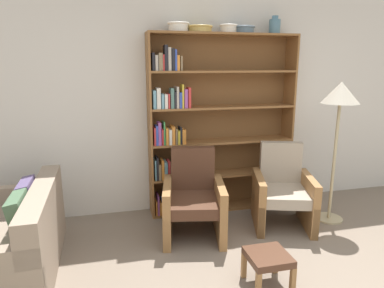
{
  "coord_description": "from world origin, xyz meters",
  "views": [
    {
      "loc": [
        -1.37,
        -1.65,
        1.82
      ],
      "look_at": [
        -0.49,
        1.98,
        0.95
      ],
      "focal_mm": 32.0,
      "sensor_mm": 36.0,
      "label": 1
    }
  ],
  "objects": [
    {
      "name": "footstool",
      "position": [
        -0.15,
        0.68,
        0.24
      ],
      "size": [
        0.34,
        0.34,
        0.29
      ],
      "color": "olive",
      "rests_on": "ground"
    },
    {
      "name": "vase_tall",
      "position": [
        0.62,
        2.31,
        2.27
      ],
      "size": [
        0.13,
        0.13,
        0.21
      ],
      "color": "slate",
      "rests_on": "bookshelf"
    },
    {
      "name": "bookshelf",
      "position": [
        -0.19,
        2.33,
        1.07
      ],
      "size": [
        1.81,
        0.3,
        2.18
      ],
      "color": "brown",
      "rests_on": "ground"
    },
    {
      "name": "armchair_cushioned",
      "position": [
        0.52,
        1.7,
        0.39
      ],
      "size": [
        0.82,
        0.84,
        0.93
      ],
      "rotation": [
        0.0,
        0.0,
        2.84
      ],
      "color": "olive",
      "rests_on": "ground"
    },
    {
      "name": "bowl_sage",
      "position": [
        0.03,
        2.31,
        2.23
      ],
      "size": [
        0.21,
        0.21,
        0.1
      ],
      "color": "silver",
      "rests_on": "bookshelf"
    },
    {
      "name": "bowl_brass",
      "position": [
        -0.56,
        2.31,
        2.24
      ],
      "size": [
        0.25,
        0.25,
        0.1
      ],
      "color": "silver",
      "rests_on": "bookshelf"
    },
    {
      "name": "bowl_slate",
      "position": [
        0.23,
        2.31,
        2.22
      ],
      "size": [
        0.26,
        0.26,
        0.08
      ],
      "color": "slate",
      "rests_on": "bookshelf"
    },
    {
      "name": "bowl_copper",
      "position": [
        -0.31,
        2.31,
        2.22
      ],
      "size": [
        0.3,
        0.3,
        0.07
      ],
      "color": "tan",
      "rests_on": "bookshelf"
    },
    {
      "name": "wall_back",
      "position": [
        0.0,
        2.5,
        1.38
      ],
      "size": [
        12.0,
        0.06,
        2.75
      ],
      "color": "silver",
      "rests_on": "ground"
    },
    {
      "name": "floor_lamp",
      "position": [
        1.14,
        1.67,
        1.42
      ],
      "size": [
        0.41,
        0.41,
        1.64
      ],
      "color": "tan",
      "rests_on": "ground"
    },
    {
      "name": "armchair_leather",
      "position": [
        -0.53,
        1.71,
        0.39
      ],
      "size": [
        0.76,
        0.79,
        0.93
      ],
      "rotation": [
        0.0,
        0.0,
        2.94
      ],
      "color": "olive",
      "rests_on": "ground"
    },
    {
      "name": "couch",
      "position": [
        -2.32,
        1.39,
        0.28
      ],
      "size": [
        0.97,
        1.47,
        0.79
      ],
      "rotation": [
        0.0,
        0.0,
        1.59
      ],
      "color": "gray",
      "rests_on": "ground"
    }
  ]
}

